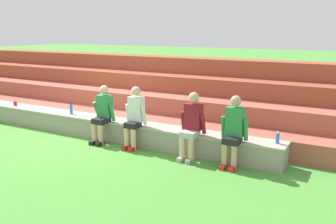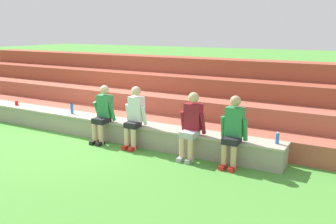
% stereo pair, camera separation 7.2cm
% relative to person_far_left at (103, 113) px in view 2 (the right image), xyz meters
% --- Properties ---
extents(ground_plane, '(80.00, 80.00, 0.00)m').
position_rel_person_far_left_xyz_m(ground_plane, '(-0.85, 0.04, -0.67)').
color(ground_plane, '#4C9338').
extents(stone_seating_wall, '(9.67, 0.54, 0.47)m').
position_rel_person_far_left_xyz_m(stone_seating_wall, '(-0.85, 0.29, -0.43)').
color(stone_seating_wall, gray).
rests_on(stone_seating_wall, ground).
extents(brick_bleachers, '(13.12, 2.82, 1.72)m').
position_rel_person_far_left_xyz_m(brick_bleachers, '(-0.85, 2.42, -0.03)').
color(brick_bleachers, '#AB5540').
rests_on(brick_bleachers, ground).
extents(person_far_left, '(0.51, 0.54, 1.29)m').
position_rel_person_far_left_xyz_m(person_far_left, '(0.00, 0.00, 0.00)').
color(person_far_left, '#DBAD89').
rests_on(person_far_left, ground).
extents(person_left_of_center, '(0.50, 0.51, 1.32)m').
position_rel_person_far_left_xyz_m(person_left_of_center, '(0.83, 0.05, 0.02)').
color(person_left_of_center, beige).
rests_on(person_left_of_center, ground).
extents(person_center, '(0.52, 0.56, 1.32)m').
position_rel_person_far_left_xyz_m(person_center, '(2.19, 0.02, 0.02)').
color(person_center, '#DBAD89').
rests_on(person_center, ground).
extents(person_right_of_center, '(0.51, 0.50, 1.33)m').
position_rel_person_far_left_xyz_m(person_right_of_center, '(3.05, 0.01, 0.02)').
color(person_right_of_center, tan).
rests_on(person_right_of_center, ground).
extents(water_bottle_near_right, '(0.07, 0.07, 0.22)m').
position_rel_person_far_left_xyz_m(water_bottle_near_right, '(3.78, 0.33, -0.11)').
color(water_bottle_near_right, blue).
rests_on(water_bottle_near_right, stone_seating_wall).
extents(water_bottle_mid_left, '(0.07, 0.07, 0.28)m').
position_rel_person_far_left_xyz_m(water_bottle_mid_left, '(-1.19, 0.25, -0.08)').
color(water_bottle_mid_left, blue).
rests_on(water_bottle_mid_left, stone_seating_wall).
extents(plastic_cup_middle, '(0.09, 0.09, 0.11)m').
position_rel_person_far_left_xyz_m(plastic_cup_middle, '(-3.25, 0.27, -0.15)').
color(plastic_cup_middle, red).
rests_on(plastic_cup_middle, stone_seating_wall).
extents(plastic_cup_left_end, '(0.08, 0.08, 0.11)m').
position_rel_person_far_left_xyz_m(plastic_cup_left_end, '(0.53, 0.34, -0.15)').
color(plastic_cup_left_end, white).
rests_on(plastic_cup_left_end, stone_seating_wall).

